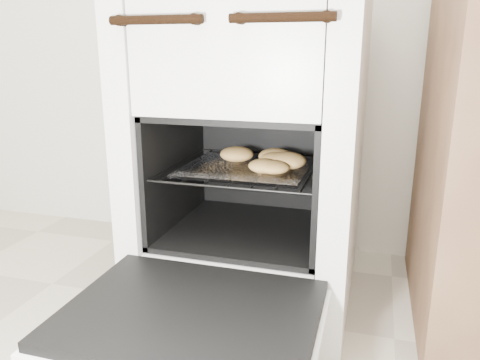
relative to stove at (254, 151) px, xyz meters
name	(u,v)px	position (x,y,z in m)	size (l,w,h in m)	color
stove	(254,151)	(0.00, 0.00, 0.00)	(0.56, 0.63, 0.86)	silver
oven_door	(191,317)	(0.00, -0.48, -0.23)	(0.51, 0.39, 0.04)	black
oven_rack	(248,168)	(0.00, -0.06, -0.03)	(0.41, 0.39, 0.01)	black
foil_sheet	(246,168)	(0.00, -0.08, -0.03)	(0.32, 0.28, 0.01)	silver
baked_rolls	(269,160)	(0.06, -0.07, -0.01)	(0.28, 0.22, 0.04)	tan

